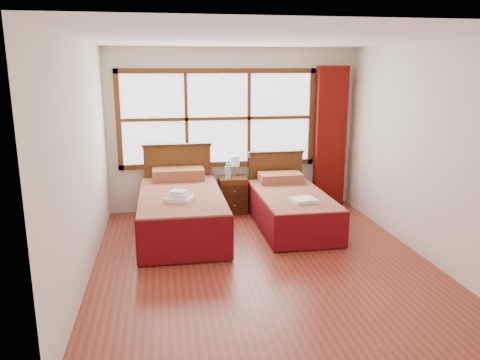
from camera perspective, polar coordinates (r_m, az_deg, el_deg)
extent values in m
plane|color=maroon|center=(5.79, 2.63, -9.75)|extent=(4.50, 4.50, 0.00)
plane|color=white|center=(5.33, 2.95, 16.88)|extent=(4.50, 4.50, 0.00)
plane|color=silver|center=(7.60, -0.84, 6.07)|extent=(4.00, 0.00, 4.00)
plane|color=silver|center=(5.36, -18.63, 2.20)|extent=(0.00, 4.50, 4.50)
plane|color=silver|center=(6.15, 21.34, 3.37)|extent=(0.00, 4.50, 4.50)
cube|color=white|center=(7.51, -2.72, 7.50)|extent=(3.00, 0.02, 1.40)
cube|color=#512C11|center=(7.60, -2.64, 1.93)|extent=(3.16, 0.06, 0.08)
cube|color=#512C11|center=(7.45, -2.76, 13.15)|extent=(3.16, 0.06, 0.08)
cube|color=#512C11|center=(7.47, -14.60, 7.05)|extent=(0.08, 0.06, 1.56)
cube|color=#512C11|center=(7.82, 8.67, 7.61)|extent=(0.08, 0.06, 1.56)
cube|color=#512C11|center=(7.45, -6.55, 7.38)|extent=(0.05, 0.05, 1.40)
cube|color=#512C11|center=(7.57, 1.10, 7.56)|extent=(0.05, 0.05, 1.40)
cube|color=#512C11|center=(7.49, -2.70, 7.49)|extent=(3.00, 0.05, 0.05)
cube|color=maroon|center=(7.88, 10.94, 5.14)|extent=(0.50, 0.16, 2.30)
cube|color=#361C0B|center=(6.68, -7.14, -5.12)|extent=(1.00, 2.01, 0.33)
cube|color=#64140E|center=(6.59, -7.22, -2.65)|extent=(1.12, 2.23, 0.27)
cube|color=maroon|center=(6.64, -12.02, -4.21)|extent=(0.03, 2.23, 0.56)
cube|color=maroon|center=(6.68, -2.36, -3.81)|extent=(0.03, 2.23, 0.56)
cube|color=maroon|center=(5.59, -6.66, -7.40)|extent=(1.12, 0.03, 0.56)
cube|color=#64140E|center=(7.31, -7.55, 0.78)|extent=(0.79, 0.46, 0.17)
cube|color=#512C11|center=(7.54, -7.58, 0.06)|extent=(1.05, 0.06, 1.09)
cube|color=#361C0B|center=(7.43, -7.71, 4.24)|extent=(1.09, 0.08, 0.04)
cube|color=#361C0B|center=(6.93, 6.30, -4.61)|extent=(0.86, 1.71, 0.28)
cube|color=#64140E|center=(6.85, 6.35, -2.58)|extent=(0.96, 1.90, 0.23)
cube|color=maroon|center=(6.78, 2.40, -3.90)|extent=(0.03, 1.90, 0.47)
cube|color=maroon|center=(7.03, 10.09, -3.45)|extent=(0.03, 1.90, 0.47)
cube|color=maroon|center=(6.04, 8.76, -6.28)|extent=(0.96, 0.03, 0.47)
cube|color=#64140E|center=(7.45, 4.95, 0.28)|extent=(0.67, 0.39, 0.15)
cube|color=#512C11|center=(7.78, 4.35, -0.05)|extent=(0.89, 0.06, 0.93)
cube|color=#361C0B|center=(7.68, 4.41, 3.39)|extent=(0.93, 0.08, 0.04)
cube|color=#512C11|center=(7.55, -0.92, -1.81)|extent=(0.44, 0.39, 0.58)
cube|color=#361C0B|center=(7.38, -0.67, -3.10)|extent=(0.38, 0.02, 0.17)
cube|color=#361C0B|center=(7.32, -0.68, -1.35)|extent=(0.38, 0.02, 0.17)
sphere|color=#AD853A|center=(7.37, -0.65, -3.13)|extent=(0.03, 0.03, 0.03)
sphere|color=#AD853A|center=(7.30, -0.66, -1.39)|extent=(0.03, 0.03, 0.03)
cube|color=white|center=(6.14, -7.43, -2.29)|extent=(0.41, 0.38, 0.05)
cube|color=white|center=(6.13, -7.44, -1.85)|extent=(0.30, 0.29, 0.05)
cube|color=white|center=(6.12, -7.46, -1.46)|extent=(0.25, 0.23, 0.04)
cube|color=white|center=(6.41, 7.76, -2.45)|extent=(0.35, 0.32, 0.05)
cylinder|color=#BC8B3C|center=(7.61, -0.68, 0.65)|extent=(0.10, 0.10, 0.02)
cylinder|color=#BC8B3C|center=(7.59, -0.68, 1.23)|extent=(0.02, 0.02, 0.14)
cylinder|color=silver|center=(7.56, -0.69, 2.37)|extent=(0.17, 0.17, 0.17)
cylinder|color=#A7C7D7|center=(7.33, -1.61, 0.90)|extent=(0.06, 0.06, 0.21)
cylinder|color=blue|center=(7.31, -1.62, 1.79)|extent=(0.03, 0.03, 0.03)
cylinder|color=#A7C7D7|center=(7.41, -1.39, 1.17)|extent=(0.07, 0.07, 0.24)
cylinder|color=blue|center=(7.38, -1.40, 2.21)|extent=(0.04, 0.04, 0.03)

